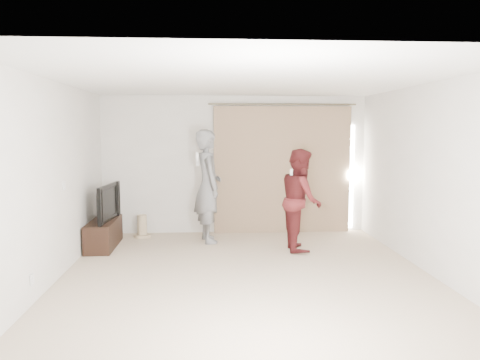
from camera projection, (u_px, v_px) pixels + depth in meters
name	position (u px, v px, depth m)	size (l,w,h in m)	color
floor	(247.00, 276.00, 6.31)	(5.50, 5.50, 0.00)	#BCA98D
wall_back	(235.00, 165.00, 8.90)	(5.00, 0.04, 2.60)	silver
wall_left	(53.00, 182.00, 6.00)	(0.04, 5.50, 2.60)	silver
ceiling	(247.00, 80.00, 6.03)	(5.00, 5.50, 0.01)	white
curtain	(283.00, 170.00, 8.90)	(2.80, 0.11, 2.46)	#A08062
tv_console	(104.00, 234.00, 7.84)	(0.41, 1.18, 0.46)	black
tv	(103.00, 202.00, 7.78)	(1.06, 0.14, 0.61)	black
scratching_post	(142.00, 228.00, 8.56)	(0.31, 0.31, 0.41)	tan
person_man	(208.00, 186.00, 8.16)	(0.62, 0.81, 1.97)	slate
person_woman	(301.00, 199.00, 7.63)	(0.65, 0.82, 1.66)	#53181A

